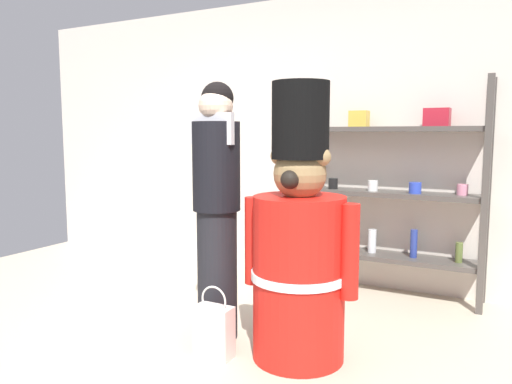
% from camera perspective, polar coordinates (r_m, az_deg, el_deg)
% --- Properties ---
extents(ground_plane, '(6.40, 6.40, 0.00)m').
position_cam_1_polar(ground_plane, '(3.13, -11.09, -19.13)').
color(ground_plane, beige).
extents(back_wall, '(6.40, 0.12, 2.60)m').
position_cam_1_polar(back_wall, '(4.73, 5.68, 5.98)').
color(back_wall, silver).
rests_on(back_wall, ground_plane).
extents(merchandise_shelf, '(1.44, 0.35, 1.79)m').
position_cam_1_polar(merchandise_shelf, '(4.27, 15.62, 0.34)').
color(merchandise_shelf, '#4C4742').
rests_on(merchandise_shelf, ground_plane).
extents(teddy_bear_guard, '(0.73, 0.57, 1.66)m').
position_cam_1_polar(teddy_bear_guard, '(2.98, 4.98, -6.70)').
color(teddy_bear_guard, red).
rests_on(teddy_bear_guard, ground_plane).
extents(person_shopper, '(0.33, 0.31, 1.69)m').
position_cam_1_polar(person_shopper, '(3.25, -4.54, -1.42)').
color(person_shopper, black).
rests_on(person_shopper, ground_plane).
extents(shopping_bag, '(0.23, 0.12, 0.45)m').
position_cam_1_polar(shopping_bag, '(3.14, -4.84, -15.58)').
color(shopping_bag, silver).
rests_on(shopping_bag, ground_plane).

